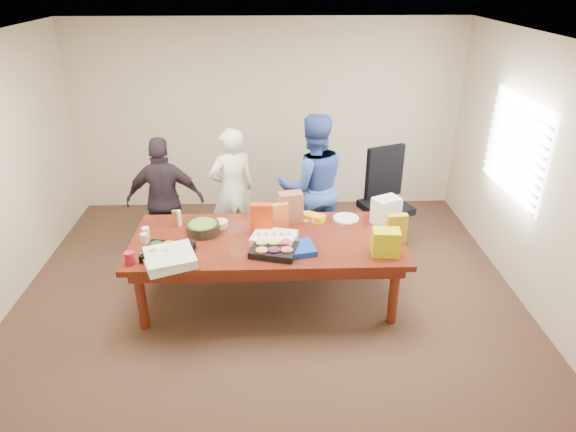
{
  "coord_description": "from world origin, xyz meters",
  "views": [
    {
      "loc": [
        0.05,
        -4.57,
        3.26
      ],
      "look_at": [
        0.21,
        0.1,
        0.95
      ],
      "focal_mm": 31.42,
      "sensor_mm": 36.0,
      "label": 1
    }
  ],
  "objects_px": {
    "conference_table": "(268,269)",
    "sheet_cake": "(274,238)",
    "office_chair": "(386,203)",
    "salad_bowl": "(203,228)",
    "person_right": "(313,186)",
    "person_center": "(233,191)"
  },
  "relations": [
    {
      "from": "office_chair",
      "to": "person_right",
      "type": "relative_size",
      "value": 0.69
    },
    {
      "from": "office_chair",
      "to": "person_center",
      "type": "xyz_separation_m",
      "value": [
        -1.91,
        0.06,
        0.18
      ]
    },
    {
      "from": "conference_table",
      "to": "office_chair",
      "type": "xyz_separation_m",
      "value": [
        1.48,
        1.1,
        0.24
      ]
    },
    {
      "from": "person_right",
      "to": "sheet_cake",
      "type": "xyz_separation_m",
      "value": [
        -0.48,
        -1.1,
        -0.1
      ]
    },
    {
      "from": "salad_bowl",
      "to": "office_chair",
      "type": "bearing_deg",
      "value": 24.14
    },
    {
      "from": "sheet_cake",
      "to": "person_right",
      "type": "bearing_deg",
      "value": 81.98
    },
    {
      "from": "office_chair",
      "to": "salad_bowl",
      "type": "height_order",
      "value": "office_chair"
    },
    {
      "from": "sheet_cake",
      "to": "person_center",
      "type": "bearing_deg",
      "value": 127.6
    },
    {
      "from": "office_chair",
      "to": "salad_bowl",
      "type": "distance_m",
      "value": 2.37
    },
    {
      "from": "office_chair",
      "to": "person_center",
      "type": "bearing_deg",
      "value": 156.14
    },
    {
      "from": "sheet_cake",
      "to": "salad_bowl",
      "type": "xyz_separation_m",
      "value": [
        -0.74,
        0.21,
        0.02
      ]
    },
    {
      "from": "conference_table",
      "to": "sheet_cake",
      "type": "xyz_separation_m",
      "value": [
        0.06,
        -0.07,
        0.41
      ]
    },
    {
      "from": "conference_table",
      "to": "salad_bowl",
      "type": "xyz_separation_m",
      "value": [
        -0.68,
        0.14,
        0.43
      ]
    },
    {
      "from": "conference_table",
      "to": "salad_bowl",
      "type": "relative_size",
      "value": 8.04
    },
    {
      "from": "person_center",
      "to": "salad_bowl",
      "type": "bearing_deg",
      "value": 52.93
    },
    {
      "from": "sheet_cake",
      "to": "salad_bowl",
      "type": "height_order",
      "value": "salad_bowl"
    },
    {
      "from": "conference_table",
      "to": "person_right",
      "type": "bearing_deg",
      "value": 62.26
    },
    {
      "from": "office_chair",
      "to": "person_right",
      "type": "bearing_deg",
      "value": 162.31
    },
    {
      "from": "office_chair",
      "to": "salad_bowl",
      "type": "bearing_deg",
      "value": -178.01
    },
    {
      "from": "sheet_cake",
      "to": "salad_bowl",
      "type": "relative_size",
      "value": 1.25
    },
    {
      "from": "conference_table",
      "to": "sheet_cake",
      "type": "bearing_deg",
      "value": -46.36
    },
    {
      "from": "sheet_cake",
      "to": "salad_bowl",
      "type": "bearing_deg",
      "value": 179.97
    }
  ]
}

